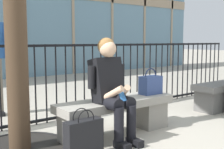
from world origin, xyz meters
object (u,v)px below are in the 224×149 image
Objects in this scene: seated_person_with_phone at (111,86)px; handbag_on_bench at (151,85)px; shopping_bag at (84,138)px; stone_bench at (117,113)px.

seated_person_with_phone is 0.78m from handbag_on_bench.
seated_person_with_phone is 2.41× the size of shopping_bag.
seated_person_with_phone reaches higher than handbag_on_bench.
shopping_bag is at bearing -155.41° from seated_person_with_phone.
shopping_bag is (-0.73, -0.38, -0.07)m from stone_bench.
handbag_on_bench is (0.77, 0.12, -0.07)m from seated_person_with_phone.
handbag_on_bench is (0.58, -0.01, 0.31)m from stone_bench.
seated_person_with_phone is at bearing -171.20° from handbag_on_bench.
stone_bench is 0.82m from shopping_bag.
seated_person_with_phone reaches higher than shopping_bag.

